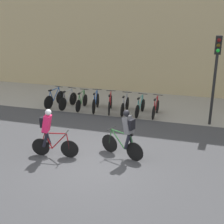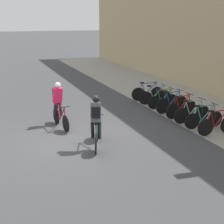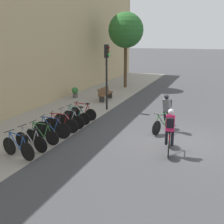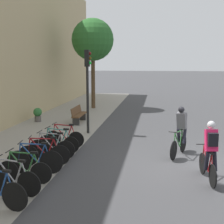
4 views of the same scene
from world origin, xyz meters
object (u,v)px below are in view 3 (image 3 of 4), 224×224
at_px(cyclist_pink, 170,130).
at_px(cyclist_grey, 166,112).
at_px(parked_bike_0, 18,147).
at_px(parked_bike_6, 76,116).
at_px(parked_bike_2, 42,135).
at_px(parked_bike_3, 52,129).
at_px(parked_bike_7, 83,113).
at_px(parked_bike_4, 61,124).
at_px(parked_bike_5, 69,120).
at_px(traffic_light_pole, 107,66).
at_px(bench, 105,93).
at_px(potted_plant, 75,92).
at_px(parked_bike_1, 31,141).

height_order(cyclist_pink, cyclist_grey, cyclist_grey).
bearing_deg(parked_bike_0, parked_bike_6, -0.01).
relative_size(parked_bike_2, parked_bike_3, 0.93).
bearing_deg(parked_bike_6, parked_bike_7, 0.05).
bearing_deg(parked_bike_7, parked_bike_4, -180.00).
bearing_deg(parked_bike_2, parked_bike_5, 0.00).
relative_size(traffic_light_pole, bench, 2.08).
bearing_deg(potted_plant, cyclist_grey, -124.81).
distance_m(parked_bike_1, parked_bike_7, 4.53).
distance_m(parked_bike_7, traffic_light_pole, 3.41).
height_order(traffic_light_pole, bench, traffic_light_pole).
bearing_deg(potted_plant, bench, -88.87).
xyz_separation_m(parked_bike_5, traffic_light_pole, (4.00, -0.39, 2.28)).
relative_size(parked_bike_4, parked_bike_6, 1.04).
bearing_deg(cyclist_grey, potted_plant, 55.19).
distance_m(parked_bike_3, parked_bike_5, 1.51).
bearing_deg(parked_bike_2, parked_bike_6, -0.00).
bearing_deg(cyclist_grey, parked_bike_3, 120.64).
height_order(parked_bike_6, traffic_light_pole, traffic_light_pole).
bearing_deg(cyclist_pink, parked_bike_6, 66.44).
bearing_deg(parked_bike_4, traffic_light_pole, -4.72).
relative_size(parked_bike_2, parked_bike_5, 0.95).
distance_m(cyclist_pink, bench, 9.81).
height_order(cyclist_pink, parked_bike_1, cyclist_pink).
distance_m(cyclist_pink, parked_bike_5, 5.33).
bearing_deg(parked_bike_7, parked_bike_6, -179.95).
height_order(cyclist_grey, parked_bike_1, cyclist_grey).
relative_size(parked_bike_3, parked_bike_7, 1.06).
distance_m(parked_bike_2, potted_plant, 9.17).
height_order(parked_bike_1, parked_bike_2, parked_bike_1).
relative_size(parked_bike_6, traffic_light_pole, 0.42).
bearing_deg(traffic_light_pole, cyclist_grey, -125.04).
bearing_deg(parked_bike_4, cyclist_pink, -97.98).
xyz_separation_m(parked_bike_1, parked_bike_6, (3.77, -0.00, -0.01)).
height_order(cyclist_pink, parked_bike_0, cyclist_pink).
distance_m(parked_bike_0, parked_bike_6, 4.53).
relative_size(parked_bike_1, bench, 0.88).
bearing_deg(parked_bike_6, potted_plant, 28.56).
xyz_separation_m(parked_bike_6, potted_plant, (5.62, 3.06, 0.05)).
distance_m(parked_bike_0, parked_bike_3, 2.27).
distance_m(parked_bike_2, parked_bike_3, 0.76).
relative_size(parked_bike_4, traffic_light_pole, 0.43).
bearing_deg(parked_bike_6, parked_bike_0, 179.99).
bearing_deg(cyclist_grey, parked_bike_5, 104.31).
xyz_separation_m(parked_bike_1, parked_bike_2, (0.76, -0.00, -0.02)).
distance_m(cyclist_pink, traffic_light_pole, 7.42).
bearing_deg(traffic_light_pole, bench, 24.47).
relative_size(parked_bike_4, potted_plant, 2.15).
height_order(parked_bike_2, potted_plant, parked_bike_2).
bearing_deg(bench, parked_bike_1, -175.70).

